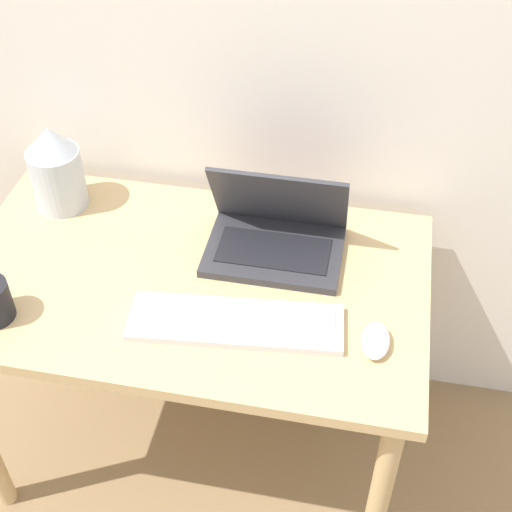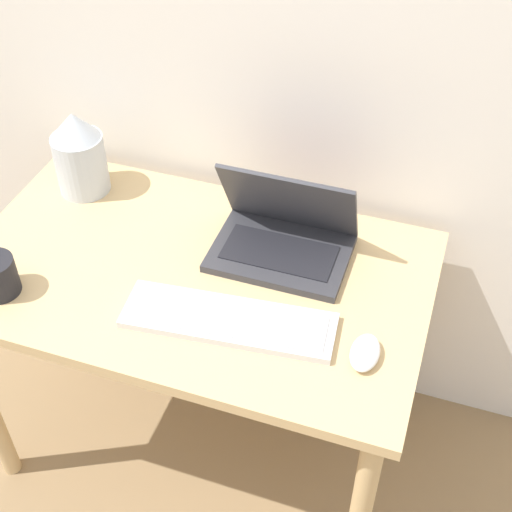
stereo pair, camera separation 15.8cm
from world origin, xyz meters
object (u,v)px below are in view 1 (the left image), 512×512
(keyboard, at_px, (236,323))
(mouse, at_px, (375,341))
(laptop, at_px, (276,233))
(vase, at_px, (56,168))

(keyboard, height_order, mouse, mouse)
(keyboard, bearing_deg, mouse, 0.21)
(mouse, bearing_deg, laptop, 134.31)
(mouse, bearing_deg, keyboard, -179.79)
(keyboard, bearing_deg, vase, 148.00)
(laptop, bearing_deg, mouse, -45.69)
(keyboard, distance_m, mouse, 0.30)
(mouse, relative_size, vase, 0.45)
(laptop, distance_m, vase, 0.59)
(keyboard, height_order, vase, vase)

